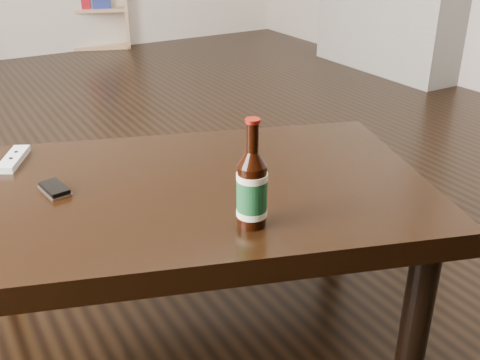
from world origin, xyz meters
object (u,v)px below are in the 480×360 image
beer_bottle (252,189)px  phone (55,189)px  remote (14,159)px  coffee_table (183,207)px

beer_bottle → phone: beer_bottle is taller
beer_bottle → phone: 0.52m
phone → remote: bearing=94.0°
coffee_table → remote: remote is taller
coffee_table → remote: bearing=132.3°
coffee_table → phone: size_ratio=13.93×
beer_bottle → phone: (-0.33, 0.38, -0.08)m
coffee_table → phone: 0.32m
phone → beer_bottle: bearing=-56.7°
beer_bottle → phone: bearing=131.0°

